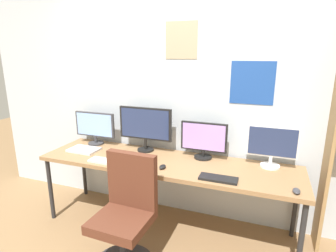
{
  "coord_description": "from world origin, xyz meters",
  "views": [
    {
      "loc": [
        0.9,
        -1.78,
        1.78
      ],
      "look_at": [
        0.0,
        0.65,
        1.09
      ],
      "focal_mm": 29.33,
      "sensor_mm": 36.0,
      "label": 1
    }
  ],
  "objects_px": {
    "keyboard_right": "(218,179)",
    "laptop_closed": "(84,150)",
    "mouse_left_side": "(162,167)",
    "keyboard_left": "(105,161)",
    "desk": "(166,166)",
    "monitor_center_right": "(204,139)",
    "monitor_far_right": "(272,145)",
    "monitor_far_left": "(95,127)",
    "office_chair": "(126,225)",
    "mouse_right_side": "(296,191)",
    "monitor_center_left": "(145,126)"
  },
  "relations": [
    {
      "from": "office_chair",
      "to": "laptop_closed",
      "type": "bearing_deg",
      "value": 144.15
    },
    {
      "from": "desk",
      "to": "monitor_far_right",
      "type": "relative_size",
      "value": 5.62
    },
    {
      "from": "office_chair",
      "to": "monitor_center_left",
      "type": "height_order",
      "value": "monitor_center_left"
    },
    {
      "from": "desk",
      "to": "office_chair",
      "type": "height_order",
      "value": "office_chair"
    },
    {
      "from": "desk",
      "to": "monitor_center_left",
      "type": "distance_m",
      "value": 0.51
    },
    {
      "from": "laptop_closed",
      "to": "mouse_left_side",
      "type": "bearing_deg",
      "value": -7.16
    },
    {
      "from": "monitor_center_left",
      "to": "laptop_closed",
      "type": "distance_m",
      "value": 0.73
    },
    {
      "from": "office_chair",
      "to": "monitor_far_right",
      "type": "distance_m",
      "value": 1.49
    },
    {
      "from": "mouse_left_side",
      "to": "keyboard_left",
      "type": "bearing_deg",
      "value": -174.87
    },
    {
      "from": "office_chair",
      "to": "keyboard_right",
      "type": "xyz_separation_m",
      "value": [
        0.68,
        0.41,
        0.35
      ]
    },
    {
      "from": "monitor_center_right",
      "to": "monitor_far_right",
      "type": "bearing_deg",
      "value": -0.0
    },
    {
      "from": "keyboard_left",
      "to": "laptop_closed",
      "type": "distance_m",
      "value": 0.44
    },
    {
      "from": "keyboard_left",
      "to": "monitor_center_left",
      "type": "bearing_deg",
      "value": 61.77
    },
    {
      "from": "monitor_center_left",
      "to": "monitor_center_right",
      "type": "height_order",
      "value": "monitor_center_left"
    },
    {
      "from": "monitor_far_left",
      "to": "monitor_center_left",
      "type": "distance_m",
      "value": 0.65
    },
    {
      "from": "monitor_far_right",
      "to": "mouse_right_side",
      "type": "relative_size",
      "value": 4.78
    },
    {
      "from": "office_chair",
      "to": "mouse_left_side",
      "type": "distance_m",
      "value": 0.6
    },
    {
      "from": "mouse_right_side",
      "to": "laptop_closed",
      "type": "bearing_deg",
      "value": 174.15
    },
    {
      "from": "desk",
      "to": "laptop_closed",
      "type": "height_order",
      "value": "laptop_closed"
    },
    {
      "from": "office_chair",
      "to": "monitor_center_right",
      "type": "distance_m",
      "value": 1.1
    },
    {
      "from": "keyboard_left",
      "to": "mouse_left_side",
      "type": "xyz_separation_m",
      "value": [
        0.59,
        0.05,
        0.01
      ]
    },
    {
      "from": "monitor_far_right",
      "to": "monitor_center_right",
      "type": "bearing_deg",
      "value": 180.0
    },
    {
      "from": "monitor_center_right",
      "to": "keyboard_left",
      "type": "distance_m",
      "value": 1.01
    },
    {
      "from": "mouse_left_side",
      "to": "monitor_center_right",
      "type": "bearing_deg",
      "value": 53.02
    },
    {
      "from": "monitor_center_right",
      "to": "mouse_left_side",
      "type": "xyz_separation_m",
      "value": [
        -0.29,
        -0.39,
        -0.18
      ]
    },
    {
      "from": "monitor_center_left",
      "to": "mouse_right_side",
      "type": "xyz_separation_m",
      "value": [
        1.49,
        -0.46,
        -0.26
      ]
    },
    {
      "from": "monitor_center_right",
      "to": "keyboard_right",
      "type": "height_order",
      "value": "monitor_center_right"
    },
    {
      "from": "desk",
      "to": "monitor_far_left",
      "type": "height_order",
      "value": "monitor_far_left"
    },
    {
      "from": "monitor_far_left",
      "to": "keyboard_left",
      "type": "relative_size",
      "value": 1.56
    },
    {
      "from": "monitor_center_right",
      "to": "mouse_right_side",
      "type": "distance_m",
      "value": 0.98
    },
    {
      "from": "mouse_left_side",
      "to": "office_chair",
      "type": "bearing_deg",
      "value": -108.05
    },
    {
      "from": "monitor_center_left",
      "to": "mouse_right_side",
      "type": "height_order",
      "value": "monitor_center_left"
    },
    {
      "from": "monitor_far_right",
      "to": "mouse_left_side",
      "type": "xyz_separation_m",
      "value": [
        -0.94,
        -0.39,
        -0.2
      ]
    },
    {
      "from": "monitor_far_right",
      "to": "laptop_closed",
      "type": "relative_size",
      "value": 1.43
    },
    {
      "from": "office_chair",
      "to": "monitor_center_right",
      "type": "bearing_deg",
      "value": 62.44
    },
    {
      "from": "monitor_far_right",
      "to": "laptop_closed",
      "type": "xyz_separation_m",
      "value": [
        -1.92,
        -0.24,
        -0.21
      ]
    },
    {
      "from": "monitor_center_right",
      "to": "laptop_closed",
      "type": "height_order",
      "value": "monitor_center_right"
    },
    {
      "from": "monitor_far_left",
      "to": "mouse_left_side",
      "type": "bearing_deg",
      "value": -21.33
    },
    {
      "from": "keyboard_right",
      "to": "laptop_closed",
      "type": "relative_size",
      "value": 1.02
    },
    {
      "from": "keyboard_right",
      "to": "mouse_left_side",
      "type": "height_order",
      "value": "mouse_left_side"
    },
    {
      "from": "laptop_closed",
      "to": "keyboard_right",
      "type": "bearing_deg",
      "value": -6.23
    },
    {
      "from": "laptop_closed",
      "to": "monitor_center_left",
      "type": "bearing_deg",
      "value": 22.28
    },
    {
      "from": "monitor_far_right",
      "to": "keyboard_left",
      "type": "bearing_deg",
      "value": -163.86
    },
    {
      "from": "mouse_left_side",
      "to": "laptop_closed",
      "type": "relative_size",
      "value": 0.3
    },
    {
      "from": "monitor_center_right",
      "to": "monitor_far_right",
      "type": "height_order",
      "value": "monitor_far_right"
    },
    {
      "from": "desk",
      "to": "mouse_right_side",
      "type": "bearing_deg",
      "value": -12.09
    },
    {
      "from": "desk",
      "to": "monitor_center_right",
      "type": "relative_size",
      "value": 5.5
    },
    {
      "from": "keyboard_left",
      "to": "desk",
      "type": "bearing_deg",
      "value": 22.33
    },
    {
      "from": "laptop_closed",
      "to": "mouse_right_side",
      "type": "bearing_deg",
      "value": -4.64
    },
    {
      "from": "keyboard_left",
      "to": "keyboard_right",
      "type": "bearing_deg",
      "value": 0.0
    }
  ]
}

